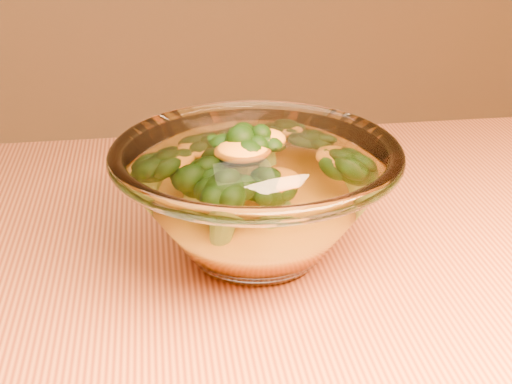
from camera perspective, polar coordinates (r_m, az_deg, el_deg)
The scene contains 3 objects.
glass_bowl at distance 0.58m, azimuth 0.00°, elevation -0.45°, with size 0.23×0.23×0.10m.
cheese_sauce at distance 0.59m, azimuth 0.00°, elevation -2.36°, with size 0.14×0.14×0.04m, color orange.
broccoli_heap at distance 0.59m, azimuth -0.56°, elevation 1.61°, with size 0.18×0.15×0.07m.
Camera 1 is at (-0.04, -0.41, 1.06)m, focal length 50.00 mm.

